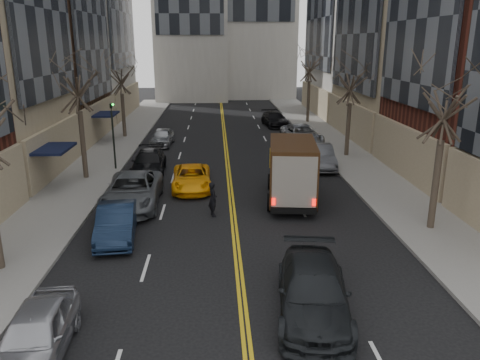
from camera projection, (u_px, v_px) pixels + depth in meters
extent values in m
cube|color=slate|center=(108.00, 152.00, 35.48)|extent=(4.00, 66.00, 0.15)
cube|color=slate|center=(342.00, 150.00, 36.38)|extent=(4.00, 66.00, 0.15)
cube|color=black|center=(51.00, 149.00, 26.15)|extent=(2.00, 3.00, 0.15)
cube|color=black|center=(37.00, 167.00, 26.40)|extent=(0.20, 3.00, 2.50)
cube|color=black|center=(104.00, 114.00, 38.59)|extent=(2.00, 3.00, 0.15)
cube|color=black|center=(94.00, 127.00, 38.85)|extent=(0.20, 3.00, 2.50)
cylinder|color=#382D23|center=(83.00, 145.00, 28.19)|extent=(0.30, 0.30, 4.05)
cylinder|color=#382D23|center=(123.00, 115.00, 40.68)|extent=(0.30, 0.30, 3.69)
cylinder|color=#382D23|center=(435.00, 185.00, 20.47)|extent=(0.30, 0.30, 3.96)
cylinder|color=#382D23|center=(348.00, 129.00, 33.90)|extent=(0.30, 0.30, 3.78)
cylinder|color=#382D23|center=(308.00, 102.00, 48.21)|extent=(0.30, 0.30, 4.14)
cylinder|color=black|center=(114.00, 140.00, 30.21)|extent=(0.12, 0.12, 3.80)
imported|color=black|center=(111.00, 104.00, 29.54)|extent=(0.15, 0.18, 0.90)
sphere|color=#0CE526|center=(113.00, 104.00, 29.47)|extent=(0.14, 0.14, 0.14)
cube|color=black|center=(291.00, 192.00, 24.79)|extent=(2.78, 6.26, 0.28)
cube|color=black|center=(290.00, 164.00, 26.65)|extent=(2.40, 1.86, 1.99)
cube|color=black|center=(292.00, 169.00, 23.91)|extent=(2.80, 4.87, 2.84)
cube|color=black|center=(293.00, 211.00, 22.01)|extent=(2.18, 0.42, 0.28)
cube|color=red|center=(274.00, 202.00, 21.93)|extent=(0.18, 0.08, 0.33)
cube|color=red|center=(314.00, 203.00, 21.81)|extent=(0.18, 0.08, 0.33)
cube|color=gold|center=(270.00, 158.00, 23.86)|extent=(0.14, 0.85, 0.85)
cube|color=gold|center=(315.00, 159.00, 23.72)|extent=(0.14, 0.85, 0.85)
cylinder|color=black|center=(270.00, 182.00, 26.78)|extent=(0.37, 0.93, 0.91)
cylinder|color=black|center=(309.00, 182.00, 26.64)|extent=(0.37, 0.93, 0.91)
cylinder|color=black|center=(270.00, 202.00, 23.34)|extent=(0.37, 0.93, 0.91)
cylinder|color=black|center=(315.00, 203.00, 23.20)|extent=(0.37, 0.93, 0.91)
imported|color=black|center=(313.00, 291.00, 14.40)|extent=(2.85, 5.54, 1.54)
cube|color=black|center=(309.00, 262.00, 14.96)|extent=(0.13, 0.04, 0.09)
cube|color=blue|center=(309.00, 262.00, 14.93)|extent=(0.10, 0.01, 0.06)
imported|color=#FEA90A|center=(192.00, 178.00, 26.82)|extent=(2.35, 4.76, 1.30)
imported|color=black|center=(213.00, 199.00, 22.59)|extent=(0.56, 0.71, 1.71)
imported|color=#B3B5BC|center=(36.00, 334.00, 12.40)|extent=(1.85, 4.21, 1.41)
imported|color=#101D33|center=(116.00, 222.00, 20.01)|extent=(2.02, 4.55, 1.45)
imported|color=#54585C|center=(132.00, 191.00, 23.92)|extent=(2.84, 5.96, 1.64)
imported|color=black|center=(149.00, 163.00, 29.90)|extent=(2.24, 5.09, 1.45)
imported|color=#9A9DA1|center=(162.00, 137.00, 38.11)|extent=(1.86, 4.13, 1.38)
imported|color=#46494E|center=(320.00, 156.00, 31.32)|extent=(1.89, 4.77, 1.54)
imported|color=#A6A9AE|center=(302.00, 135.00, 38.55)|extent=(3.14, 5.91, 1.58)
imported|color=black|center=(274.00, 119.00, 46.74)|extent=(2.51, 5.07, 1.42)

